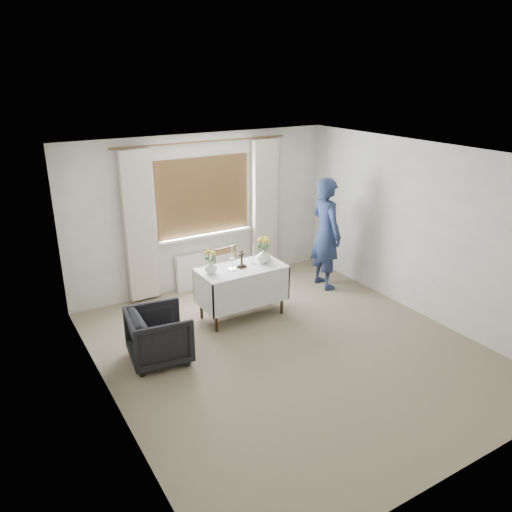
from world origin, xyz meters
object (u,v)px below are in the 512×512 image
Objects in this scene: wooden_chair at (232,279)px; flower_vase_left at (211,267)px; wooden_cross at (242,259)px; armchair at (159,336)px; altar_table at (242,292)px; person at (326,234)px; flower_vase_right at (263,256)px.

wooden_chair is 0.68m from flower_vase_left.
armchair is at bearing -174.88° from wooden_cross.
altar_table is 0.68× the size of person.
wooden_cross reaches higher than flower_vase_left.
person reaches higher than wooden_cross.
armchair is 3.45× the size of flower_vase_right.
person is 1.37m from flower_vase_right.
person is (1.72, 0.26, 0.53)m from altar_table.
wooden_chair is at bearing 86.36° from altar_table.
wooden_chair is at bearing -53.29° from armchair.
wooden_cross reaches higher than armchair.
flower_vase_right is at bearing -13.41° from wooden_cross.
person is (3.17, 0.76, 0.58)m from armchair.
wooden_chair is 3.57× the size of wooden_cross.
wooden_chair is 1.70m from armchair.
flower_vase_left is (-2.18, -0.22, -0.06)m from person.
wooden_cross is (-0.01, -0.32, 0.43)m from wooden_chair.
wooden_cross is 0.47m from flower_vase_left.
flower_vase_left is (-0.48, -0.29, 0.39)m from wooden_chair.
wooden_cross reaches higher than altar_table.
armchair is 3.31m from person.
altar_table is at bearing -98.40° from wooden_chair.
flower_vase_left reaches higher than armchair.
altar_table is at bearing -4.63° from flower_vase_left.
flower_vase_right is at bearing 1.31° from altar_table.
armchair is at bearing -160.76° from altar_table.
wooden_chair is at bearing 30.60° from flower_vase_left.
flower_vase_right is at bearing -46.88° from wooden_chair.
flower_vase_right is (1.82, 0.52, 0.53)m from armchair.
wooden_cross is 0.36m from flower_vase_right.
wooden_chair is at bearing 73.22° from wooden_cross.
wooden_cross is 1.22× the size of flower_vase_right.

